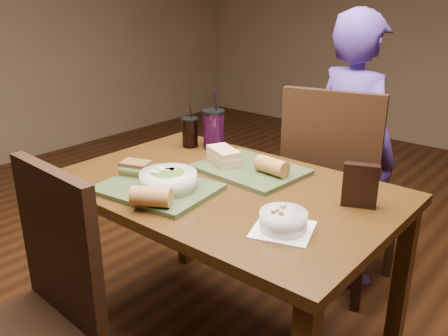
{
  "coord_description": "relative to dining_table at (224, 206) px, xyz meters",
  "views": [
    {
      "loc": [
        1.09,
        -1.3,
        1.45
      ],
      "look_at": [
        0.0,
        0.0,
        0.82
      ],
      "focal_mm": 38.0,
      "sensor_mm": 36.0,
      "label": 1
    }
  ],
  "objects": [
    {
      "name": "dining_table",
      "position": [
        0.0,
        0.0,
        0.0
      ],
      "size": [
        1.3,
        0.85,
        0.75
      ],
      "color": "#3E260C",
      "rests_on": "ground"
    },
    {
      "name": "chair_near",
      "position": [
        -0.12,
        -0.75,
        -0.12
      ],
      "size": [
        0.45,
        0.45,
        0.97
      ],
      "color": "black",
      "rests_on": "ground"
    },
    {
      "name": "chair_far",
      "position": [
        0.15,
        0.68,
        -0.08
      ],
      "size": [
        0.55,
        0.56,
        1.05
      ],
      "color": "black",
      "rests_on": "ground"
    },
    {
      "name": "diner",
      "position": [
        0.13,
        0.84,
        0.04
      ],
      "size": [
        0.59,
        0.49,
        1.39
      ],
      "primitive_type": "imported",
      "rotation": [
        0.0,
        0.0,
        2.79
      ],
      "color": "#442D7D",
      "rests_on": "ground"
    },
    {
      "name": "tray_near",
      "position": [
        -0.16,
        -0.2,
        0.1
      ],
      "size": [
        0.46,
        0.37,
        0.02
      ],
      "primitive_type": "cube",
      "rotation": [
        0.0,
        0.0,
        0.13
      ],
      "color": "#364624",
      "rests_on": "dining_table"
    },
    {
      "name": "tray_far",
      "position": [
        -0.01,
        0.18,
        0.1
      ],
      "size": [
        0.44,
        0.35,
        0.02
      ],
      "primitive_type": "cube",
      "rotation": [
        0.0,
        0.0,
        -0.07
      ],
      "color": "#364624",
      "rests_on": "dining_table"
    },
    {
      "name": "salad_bowl",
      "position": [
        -0.11,
        -0.19,
        0.14
      ],
      "size": [
        0.21,
        0.21,
        0.07
      ],
      "color": "silver",
      "rests_on": "tray_near"
    },
    {
      "name": "soup_bowl",
      "position": [
        0.38,
        -0.17,
        0.12
      ],
      "size": [
        0.23,
        0.23,
        0.07
      ],
      "color": "white",
      "rests_on": "dining_table"
    },
    {
      "name": "sandwich_near",
      "position": [
        -0.31,
        -0.17,
        0.13
      ],
      "size": [
        0.13,
        0.11,
        0.05
      ],
      "color": "#593819",
      "rests_on": "tray_near"
    },
    {
      "name": "sandwich_far",
      "position": [
        -0.13,
        0.16,
        0.14
      ],
      "size": [
        0.18,
        0.14,
        0.06
      ],
      "color": "tan",
      "rests_on": "tray_far"
    },
    {
      "name": "baguette_near",
      "position": [
        -0.04,
        -0.33,
        0.14
      ],
      "size": [
        0.15,
        0.13,
        0.07
      ],
      "primitive_type": "cylinder",
      "rotation": [
        0.0,
        1.57,
        0.52
      ],
      "color": "#AD7533",
      "rests_on": "tray_near"
    },
    {
      "name": "baguette_far",
      "position": [
        0.1,
        0.18,
        0.14
      ],
      "size": [
        0.14,
        0.08,
        0.07
      ],
      "primitive_type": "cylinder",
      "rotation": [
        0.0,
        1.57,
        -0.09
      ],
      "color": "#AD7533",
      "rests_on": "tray_far"
    },
    {
      "name": "cup_cola",
      "position": [
        -0.44,
        0.27,
        0.16
      ],
      "size": [
        0.08,
        0.08,
        0.22
      ],
      "color": "black",
      "rests_on": "dining_table"
    },
    {
      "name": "cup_berry",
      "position": [
        -0.33,
        0.32,
        0.18
      ],
      "size": [
        0.11,
        0.11,
        0.29
      ],
      "color": "black",
      "rests_on": "dining_table"
    },
    {
      "name": "chip_bag",
      "position": [
        0.48,
        0.15,
        0.17
      ],
      "size": [
        0.12,
        0.08,
        0.16
      ],
      "primitive_type": "cube",
      "rotation": [
        0.0,
        0.0,
        0.39
      ],
      "color": "black",
      "rests_on": "dining_table"
    }
  ]
}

